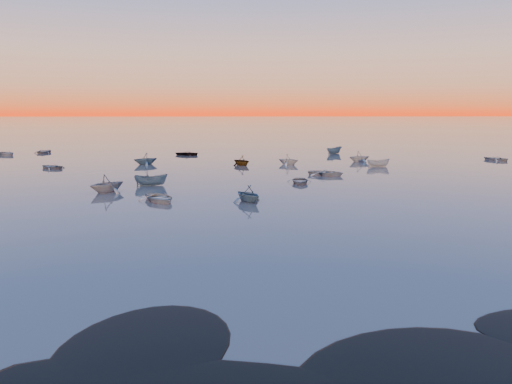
{
  "coord_description": "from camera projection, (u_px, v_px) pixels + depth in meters",
  "views": [
    {
      "loc": [
        -0.32,
        -17.15,
        8.66
      ],
      "look_at": [
        1.0,
        28.0,
        0.85
      ],
      "focal_mm": 35.0,
      "sensor_mm": 36.0,
      "label": 1
    }
  ],
  "objects": [
    {
      "name": "ground",
      "position": [
        243.0,
        143.0,
        116.87
      ],
      "size": [
        600.0,
        600.0,
        0.0
      ],
      "primitive_type": "plane",
      "color": "#645953",
      "rests_on": "ground"
    },
    {
      "name": "mud_lobes",
      "position": [
        252.0,
        357.0,
        17.39
      ],
      "size": [
        140.0,
        6.0,
        0.07
      ],
      "primitive_type": null,
      "color": "black",
      "rests_on": "ground"
    },
    {
      "name": "moored_fleet",
      "position": [
        244.0,
        168.0,
        70.58
      ],
      "size": [
        124.0,
        58.0,
        1.2
      ],
      "primitive_type": null,
      "color": "#B8B9B4",
      "rests_on": "ground"
    },
    {
      "name": "boat_near_center",
      "position": [
        151.0,
        185.0,
        54.97
      ],
      "size": [
        1.6,
        3.69,
        1.27
      ],
      "primitive_type": "imported",
      "rotation": [
        0.0,
        0.0,
        1.59
      ],
      "color": "#3A586F",
      "rests_on": "ground"
    },
    {
      "name": "boat_near_right",
      "position": [
        248.0,
        202.0,
        45.64
      ],
      "size": [
        3.67,
        3.25,
        1.2
      ],
      "primitive_type": "imported",
      "rotation": [
        0.0,
        0.0,
        3.77
      ],
      "color": "#3A586F",
      "rests_on": "ground"
    }
  ]
}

